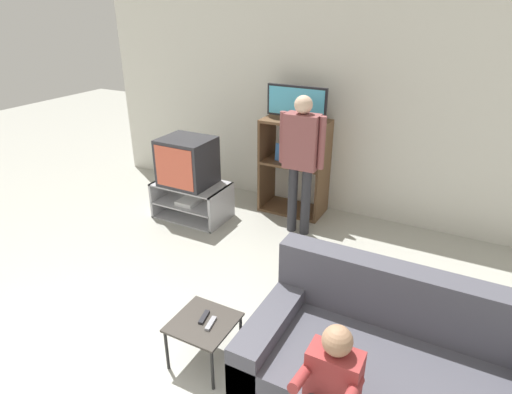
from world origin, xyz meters
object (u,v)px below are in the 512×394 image
at_px(media_shelf, 294,166).
at_px(couch, 392,374).
at_px(person_standing_adult, 301,153).
at_px(snack_table, 204,326).
at_px(television_flat, 296,104).
at_px(television_main, 187,161).
at_px(person_seated_child, 328,393).
at_px(remote_control_black, 204,317).
at_px(tv_stand, 192,200).
at_px(remote_control_white, 211,323).

xyz_separation_m(media_shelf, couch, (1.77, -2.47, -0.33)).
distance_m(media_shelf, person_standing_adult, 0.69).
bearing_deg(snack_table, television_flat, 99.26).
bearing_deg(couch, person_standing_adult, 127.08).
relative_size(television_main, person_seated_child, 0.64).
xyz_separation_m(television_main, media_shelf, (1.08, 0.77, -0.13)).
relative_size(remote_control_black, person_standing_adult, 0.09).
height_order(media_shelf, television_flat, television_flat).
xyz_separation_m(television_flat, person_seated_child, (1.50, -3.02, -0.84)).
distance_m(tv_stand, person_standing_adult, 1.56).
distance_m(media_shelf, remote_control_white, 2.77).
xyz_separation_m(television_flat, remote_control_black, (0.42, -2.65, -1.02)).
xyz_separation_m(tv_stand, snack_table, (1.50, -1.94, 0.11)).
xyz_separation_m(media_shelf, television_flat, (0.01, -0.03, 0.79)).
bearing_deg(television_main, couch, -30.71).
relative_size(remote_control_black, person_seated_child, 0.15).
bearing_deg(person_seated_child, remote_control_white, 161.30).
distance_m(television_flat, person_seated_child, 3.47).
distance_m(television_flat, person_standing_adult, 0.69).
height_order(television_flat, couch, television_flat).
height_order(television_main, snack_table, television_main).
relative_size(snack_table, remote_control_white, 3.10).
xyz_separation_m(television_main, remote_control_white, (1.60, -1.94, -0.36)).
xyz_separation_m(tv_stand, television_main, (-0.03, -0.00, 0.52)).
bearing_deg(couch, snack_table, -169.78).
bearing_deg(remote_control_black, tv_stand, 115.92).
xyz_separation_m(snack_table, remote_control_black, (-0.01, 0.03, 0.05)).
bearing_deg(tv_stand, person_standing_adult, 11.17).
height_order(couch, person_seated_child, person_seated_child).
xyz_separation_m(television_main, remote_control_black, (1.51, -1.90, -0.36)).
height_order(snack_table, person_seated_child, person_seated_child).
distance_m(media_shelf, television_flat, 0.79).
distance_m(television_main, person_seated_child, 3.45).
bearing_deg(person_seated_child, television_main, 138.74).
height_order(television_flat, person_seated_child, television_flat).
bearing_deg(television_main, snack_table, -51.67).
xyz_separation_m(television_flat, couch, (1.76, -2.44, -1.12)).
bearing_deg(remote_control_white, television_main, 119.42).
bearing_deg(tv_stand, person_seated_child, -41.64).
bearing_deg(snack_table, media_shelf, 99.39).
bearing_deg(remote_control_white, snack_table, 167.71).
xyz_separation_m(media_shelf, remote_control_white, (0.51, -2.71, -0.23)).
distance_m(remote_control_white, couch, 1.28).
bearing_deg(television_flat, person_standing_adult, -59.77).
relative_size(television_flat, remote_control_white, 5.21).
height_order(snack_table, remote_control_black, remote_control_black).
height_order(television_flat, remote_control_white, television_flat).
relative_size(media_shelf, remote_control_black, 8.42).
xyz_separation_m(television_flat, remote_control_white, (0.50, -2.68, -1.02)).
bearing_deg(television_flat, remote_control_black, -80.94).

